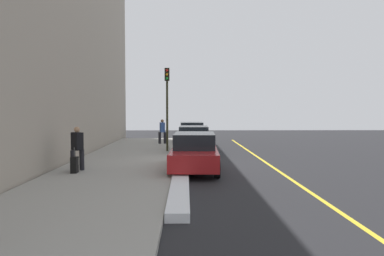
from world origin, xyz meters
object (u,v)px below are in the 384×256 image
(parked_car_white, at_px, (192,133))
(parked_car_red, at_px, (194,152))
(traffic_light_pole, at_px, (167,95))
(pedestrian_black_coat, at_px, (77,147))
(parked_car_silver, at_px, (194,140))
(rolling_suitcase, at_px, (74,165))
(pedestrian_blue_coat, at_px, (162,131))

(parked_car_white, distance_m, parked_car_red, 12.83)
(parked_car_red, bearing_deg, traffic_light_pole, -166.97)
(parked_car_white, distance_m, pedestrian_black_coat, 14.38)
(parked_car_silver, relative_size, traffic_light_pole, 0.98)
(rolling_suitcase, bearing_deg, parked_car_red, 106.51)
(rolling_suitcase, bearing_deg, traffic_light_pole, 157.40)
(parked_car_white, distance_m, rolling_suitcase, 14.84)
(parked_car_red, relative_size, rolling_suitcase, 5.11)
(traffic_light_pole, height_order, rolling_suitcase, traffic_light_pole)
(parked_car_red, height_order, traffic_light_pole, traffic_light_pole)
(parked_car_white, height_order, pedestrian_black_coat, pedestrian_black_coat)
(pedestrian_blue_coat, distance_m, traffic_light_pole, 5.15)
(traffic_light_pole, relative_size, rolling_suitcase, 4.87)
(traffic_light_pole, bearing_deg, rolling_suitcase, -22.60)
(parked_car_red, xyz_separation_m, traffic_light_pole, (-5.98, -1.38, 2.48))
(pedestrian_black_coat, bearing_deg, parked_car_silver, 147.28)
(parked_car_white, relative_size, pedestrian_blue_coat, 2.71)
(pedestrian_blue_coat, height_order, pedestrian_black_coat, pedestrian_black_coat)
(traffic_light_pole, bearing_deg, pedestrian_black_coat, -24.26)
(pedestrian_black_coat, relative_size, traffic_light_pole, 0.36)
(pedestrian_black_coat, bearing_deg, parked_car_white, 161.69)
(parked_car_silver, distance_m, traffic_light_pole, 2.90)
(pedestrian_blue_coat, bearing_deg, traffic_light_pole, 6.92)
(pedestrian_black_coat, bearing_deg, traffic_light_pole, 155.74)
(pedestrian_blue_coat, bearing_deg, parked_car_white, 137.99)
(parked_car_red, distance_m, rolling_suitcase, 4.62)
(pedestrian_blue_coat, bearing_deg, rolling_suitcase, -11.75)
(parked_car_silver, xyz_separation_m, rolling_suitcase, (7.56, -4.51, -0.31))
(parked_car_silver, relative_size, rolling_suitcase, 4.77)
(parked_car_silver, relative_size, parked_car_red, 0.93)
(parked_car_silver, height_order, traffic_light_pole, traffic_light_pole)
(parked_car_white, relative_size, parked_car_silver, 0.99)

